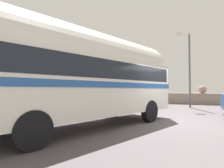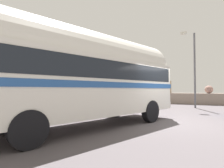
{
  "view_description": "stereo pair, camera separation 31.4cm",
  "coord_description": "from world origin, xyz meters",
  "views": [
    {
      "loc": [
        0.97,
        -8.35,
        1.46
      ],
      "look_at": [
        -1.87,
        -1.39,
        1.69
      ],
      "focal_mm": 29.09,
      "sensor_mm": 36.0,
      "label": 1
    },
    {
      "loc": [
        1.25,
        -8.23,
        1.46
      ],
      "look_at": [
        -1.87,
        -1.39,
        1.69
      ],
      "focal_mm": 29.09,
      "sensor_mm": 36.0,
      "label": 2
    }
  ],
  "objects": [
    {
      "name": "breakwater",
      "position": [
        -0.14,
        11.82,
        0.67
      ],
      "size": [
        31.36,
        2.12,
        2.4
      ],
      "color": "gray",
      "rests_on": "ground"
    },
    {
      "name": "ground",
      "position": [
        0.0,
        0.0,
        0.01
      ],
      "size": [
        32.0,
        26.0,
        0.02
      ],
      "color": "#524B4E"
    },
    {
      "name": "vintage_coach",
      "position": [
        -2.51,
        -2.22,
        2.05
      ],
      "size": [
        5.35,
        8.86,
        3.7
      ],
      "rotation": [
        0.0,
        0.0,
        -0.37
      ],
      "color": "black",
      "rests_on": "ground"
    },
    {
      "name": "lamp_post",
      "position": [
        1.16,
        7.33,
        3.37
      ],
      "size": [
        1.04,
        0.84,
        5.94
      ],
      "color": "#5B5B60",
      "rests_on": "ground"
    }
  ]
}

